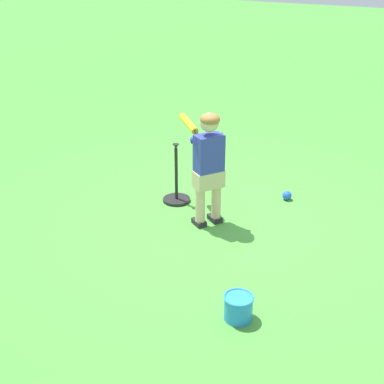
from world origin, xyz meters
name	(u,v)px	position (x,y,z in m)	size (l,w,h in m)	color
ground_plane	(229,226)	(0.00, 0.00, 0.00)	(40.00, 40.00, 0.00)	#479338
child_batter	(207,158)	(0.22, 0.03, 0.65)	(0.67, 0.58, 1.08)	#232328
play_ball_by_bucket	(287,195)	(-0.26, -0.81, 0.05)	(0.10, 0.10, 0.10)	blue
batting_tee	(177,192)	(0.71, -0.22, 0.10)	(0.28, 0.28, 0.62)	black
toy_bucket	(238,307)	(-0.66, 1.18, 0.10)	(0.22, 0.22, 0.19)	#2884DB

